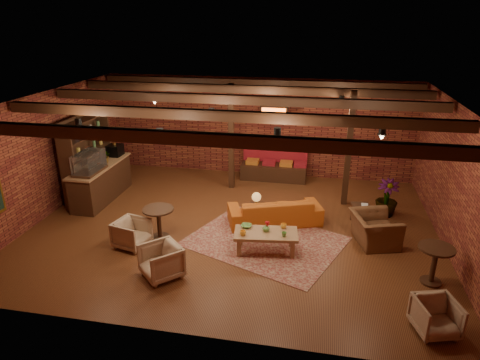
% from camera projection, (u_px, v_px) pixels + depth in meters
% --- Properties ---
extents(floor, '(10.00, 10.00, 0.00)m').
position_uv_depth(floor, '(233.00, 226.00, 10.87)').
color(floor, '#421E10').
rests_on(floor, ground).
extents(ceiling, '(10.00, 8.00, 0.02)m').
position_uv_depth(ceiling, '(233.00, 101.00, 9.72)').
color(ceiling, black).
rests_on(ceiling, wall_back).
extents(wall_back, '(10.00, 0.02, 3.20)m').
position_uv_depth(wall_back, '(258.00, 127.00, 13.96)').
color(wall_back, maroon).
rests_on(wall_back, ground).
extents(wall_front, '(10.00, 0.02, 3.20)m').
position_uv_depth(wall_front, '(180.00, 251.00, 6.64)').
color(wall_front, maroon).
rests_on(wall_front, ground).
extents(wall_left, '(0.02, 8.00, 3.20)m').
position_uv_depth(wall_left, '(46.00, 155.00, 11.19)').
color(wall_left, maroon).
rests_on(wall_left, ground).
extents(wall_right, '(0.02, 8.00, 3.20)m').
position_uv_depth(wall_right, '(455.00, 182.00, 9.40)').
color(wall_right, maroon).
rests_on(wall_right, ground).
extents(ceiling_beams, '(9.80, 6.40, 0.22)m').
position_uv_depth(ceiling_beams, '(233.00, 106.00, 9.76)').
color(ceiling_beams, '#312010').
rests_on(ceiling_beams, ceiling).
extents(ceiling_pipe, '(9.60, 0.12, 0.12)m').
position_uv_depth(ceiling_pipe, '(245.00, 103.00, 11.31)').
color(ceiling_pipe, black).
rests_on(ceiling_pipe, ceiling).
extents(post_left, '(0.16, 0.16, 3.20)m').
position_uv_depth(post_left, '(231.00, 137.00, 12.78)').
color(post_left, '#312010').
rests_on(post_left, ground).
extents(post_right, '(0.16, 0.16, 3.20)m').
position_uv_depth(post_right, '(349.00, 150.00, 11.63)').
color(post_right, '#312010').
rests_on(post_right, ground).
extents(service_counter, '(0.80, 2.50, 1.60)m').
position_uv_depth(service_counter, '(100.00, 173.00, 12.23)').
color(service_counter, '#312010').
rests_on(service_counter, ground).
extents(plant_counter, '(0.35, 0.39, 0.30)m').
position_uv_depth(plant_counter, '(105.00, 157.00, 12.24)').
color(plant_counter, '#337F33').
rests_on(plant_counter, service_counter).
extents(shelving_hutch, '(0.52, 2.00, 2.40)m').
position_uv_depth(shelving_hutch, '(88.00, 158.00, 12.25)').
color(shelving_hutch, '#312010').
rests_on(shelving_hutch, ground).
extents(banquette, '(2.10, 0.70, 1.00)m').
position_uv_depth(banquette, '(274.00, 165.00, 13.84)').
color(banquette, maroon).
rests_on(banquette, ground).
extents(service_sign, '(0.86, 0.06, 0.30)m').
position_uv_depth(service_sign, '(274.00, 111.00, 12.75)').
color(service_sign, '#E95717').
rests_on(service_sign, ceiling).
extents(ceiling_spotlights, '(6.40, 4.40, 0.28)m').
position_uv_depth(ceiling_spotlights, '(233.00, 116.00, 9.84)').
color(ceiling_spotlights, black).
rests_on(ceiling_spotlights, ceiling).
extents(rug, '(4.10, 3.67, 0.01)m').
position_uv_depth(rug, '(265.00, 241.00, 10.16)').
color(rug, maroon).
rests_on(rug, floor).
extents(sofa, '(2.52, 1.66, 0.69)m').
position_uv_depth(sofa, '(275.00, 211.00, 10.95)').
color(sofa, '#AB4E17').
rests_on(sofa, floor).
extents(coffee_table, '(1.49, 0.88, 0.74)m').
position_uv_depth(coffee_table, '(265.00, 234.00, 9.59)').
color(coffee_table, olive).
rests_on(coffee_table, floor).
extents(side_table_lamp, '(0.39, 0.39, 0.77)m').
position_uv_depth(side_table_lamp, '(256.00, 199.00, 11.03)').
color(side_table_lamp, '#312010').
rests_on(side_table_lamp, floor).
extents(round_table_left, '(0.74, 0.74, 0.77)m').
position_uv_depth(round_table_left, '(159.00, 218.00, 10.15)').
color(round_table_left, '#312010').
rests_on(round_table_left, floor).
extents(armchair_a, '(0.80, 0.83, 0.72)m').
position_uv_depth(armchair_a, '(132.00, 232.00, 9.83)').
color(armchair_a, beige).
rests_on(armchair_a, floor).
extents(armchair_b, '(1.02, 1.02, 0.76)m').
position_uv_depth(armchair_b, '(161.00, 260.00, 8.68)').
color(armchair_b, beige).
rests_on(armchair_b, floor).
extents(armchair_right, '(1.00, 1.26, 0.96)m').
position_uv_depth(armchair_right, '(375.00, 225.00, 9.93)').
color(armchair_right, brown).
rests_on(armchair_right, floor).
extents(side_table_book, '(0.52, 0.52, 0.52)m').
position_uv_depth(side_table_book, '(361.00, 206.00, 10.90)').
color(side_table_book, '#312010').
rests_on(side_table_book, floor).
extents(round_table_right, '(0.69, 0.69, 0.81)m').
position_uv_depth(round_table_right, '(435.00, 259.00, 8.41)').
color(round_table_right, '#312010').
rests_on(round_table_right, floor).
extents(armchair_far, '(0.81, 0.78, 0.68)m').
position_uv_depth(armchair_far, '(436.00, 315.00, 7.14)').
color(armchair_far, beige).
rests_on(armchair_far, floor).
extents(plant_tall, '(1.79, 1.79, 3.02)m').
position_uv_depth(plant_tall, '(392.00, 162.00, 10.95)').
color(plant_tall, '#4C7F4C').
rests_on(plant_tall, floor).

